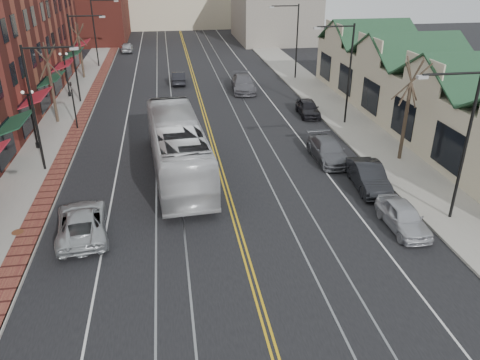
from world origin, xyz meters
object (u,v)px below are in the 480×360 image
object	(u,v)px
parked_car_d	(308,108)
parked_car_a	(403,217)
transit_bus	(178,147)
parked_car_b	(368,176)
parked_suv	(82,222)
parked_car_c	(328,150)

from	to	relation	value
parked_car_d	parked_car_a	bearing A→B (deg)	-88.53
transit_bus	parked_car_a	distance (m)	14.25
transit_bus	parked_car_b	xyz separation A→B (m)	(11.33, -3.92, -1.07)
parked_suv	parked_car_a	world-z (taller)	parked_suv
transit_bus	parked_suv	bearing A→B (deg)	48.71
parked_car_a	parked_car_c	xyz separation A→B (m)	(-0.91, 9.34, 0.02)
parked_car_d	transit_bus	bearing A→B (deg)	-135.20
parked_car_a	parked_car_d	distance (m)	19.19
parked_suv	parked_car_d	world-z (taller)	parked_suv
parked_car_a	transit_bus	bearing A→B (deg)	142.66
parked_car_b	parked_car_c	size ratio (longest dim) A/B	0.94
parked_car_d	parked_car_c	bearing A→B (deg)	-95.38
parked_car_c	parked_car_d	distance (m)	9.96
parked_car_a	parked_car_b	world-z (taller)	parked_car_b
parked_suv	parked_car_a	distance (m)	16.47
parked_car_b	parked_car_c	xyz separation A→B (m)	(-1.02, 4.55, -0.05)
parked_suv	parked_car_b	world-z (taller)	parked_car_b
transit_bus	parked_car_d	world-z (taller)	transit_bus
parked_car_c	parked_car_a	bearing A→B (deg)	-84.40
parked_suv	parked_car_b	bearing A→B (deg)	-177.57
parked_car_b	parked_car_c	world-z (taller)	parked_car_b
parked_car_c	parked_car_b	bearing A→B (deg)	-77.30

